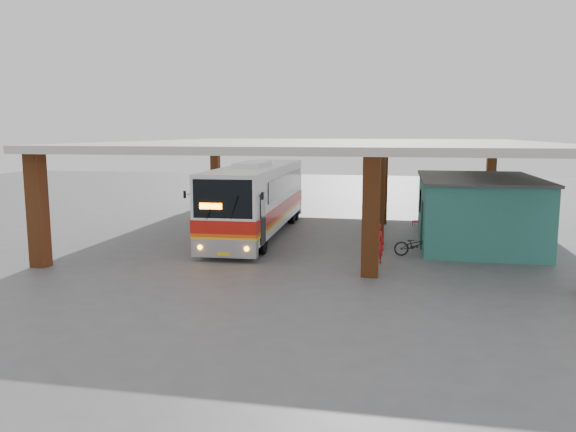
{
  "coord_description": "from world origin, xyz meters",
  "views": [
    {
      "loc": [
        3.97,
        -22.82,
        5.12
      ],
      "look_at": [
        -0.59,
        0.0,
        1.64
      ],
      "focal_mm": 35.0,
      "sensor_mm": 36.0,
      "label": 1
    }
  ],
  "objects_px": {
    "coach_bus": "(257,198)",
    "pedestrian": "(377,243)",
    "motorcycle": "(416,245)",
    "red_chair": "(419,219)"
  },
  "relations": [
    {
      "from": "motorcycle",
      "to": "pedestrian",
      "type": "height_order",
      "value": "pedestrian"
    },
    {
      "from": "motorcycle",
      "to": "red_chair",
      "type": "distance_m",
      "value": 7.85
    },
    {
      "from": "pedestrian",
      "to": "coach_bus",
      "type": "bearing_deg",
      "value": -54.14
    },
    {
      "from": "coach_bus",
      "to": "pedestrian",
      "type": "height_order",
      "value": "coach_bus"
    },
    {
      "from": "coach_bus",
      "to": "red_chair",
      "type": "height_order",
      "value": "coach_bus"
    },
    {
      "from": "coach_bus",
      "to": "motorcycle",
      "type": "relative_size",
      "value": 7.2
    },
    {
      "from": "motorcycle",
      "to": "red_chair",
      "type": "bearing_deg",
      "value": -8.52
    },
    {
      "from": "coach_bus",
      "to": "pedestrian",
      "type": "relative_size",
      "value": 7.93
    },
    {
      "from": "pedestrian",
      "to": "red_chair",
      "type": "relative_size",
      "value": 1.91
    },
    {
      "from": "pedestrian",
      "to": "red_chair",
      "type": "xyz_separation_m",
      "value": [
        1.91,
        9.45,
        -0.42
      ]
    }
  ]
}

